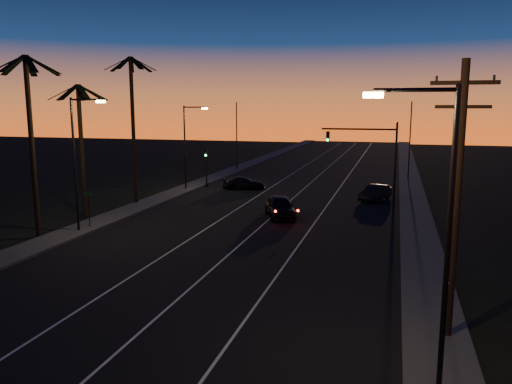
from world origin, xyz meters
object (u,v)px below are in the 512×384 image
(utility_pole, at_px, (457,196))
(lead_car, at_px, (280,207))
(signal_mast, at_px, (370,145))
(cross_car, at_px, (244,183))
(right_car, at_px, (375,193))

(utility_pole, distance_m, lead_car, 21.50)
(lead_car, bearing_deg, signal_mast, 62.87)
(utility_pole, distance_m, signal_mast, 30.33)
(signal_mast, relative_size, cross_car, 1.51)
(lead_car, relative_size, cross_car, 1.19)
(signal_mast, height_order, lead_car, signal_mast)
(right_car, xyz_separation_m, cross_car, (-13.30, 2.73, -0.07))
(lead_car, xyz_separation_m, cross_car, (-6.52, 11.75, -0.18))
(signal_mast, distance_m, lead_car, 13.81)
(lead_car, xyz_separation_m, right_car, (6.78, 9.02, -0.11))
(lead_car, height_order, cross_car, lead_car)
(signal_mast, xyz_separation_m, right_car, (0.74, -2.76, -4.07))
(cross_car, bearing_deg, signal_mast, 0.10)
(right_car, bearing_deg, utility_pole, -82.21)
(signal_mast, relative_size, right_car, 1.57)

